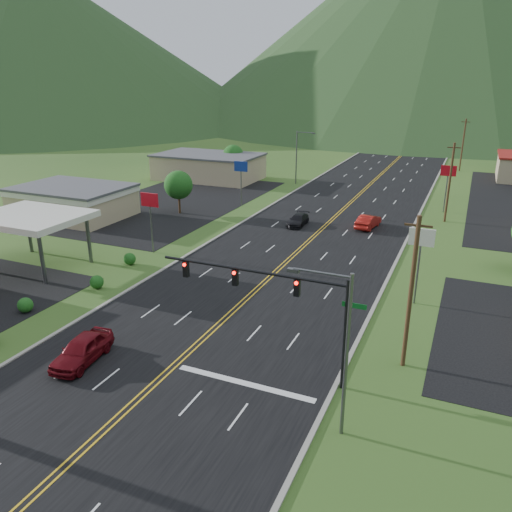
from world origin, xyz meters
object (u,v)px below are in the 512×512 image
at_px(streetlight_east, 341,345).
at_px(car_red_near, 82,350).
at_px(streetlight_west, 298,154).
at_px(car_red_far, 368,222).
at_px(car_dark_mid, 298,220).
at_px(gas_canopy, 31,218).
at_px(traffic_signal, 281,295).

height_order(streetlight_east, car_red_near, streetlight_east).
xyz_separation_m(streetlight_west, car_red_far, (16.72, -21.86, -4.36)).
bearing_deg(car_dark_mid, streetlight_east, -68.97).
relative_size(car_red_near, car_dark_mid, 1.09).
relative_size(gas_canopy, car_red_far, 2.01).
bearing_deg(traffic_signal, car_red_far, 92.42).
bearing_deg(streetlight_west, streetlight_east, -69.14).
xyz_separation_m(streetlight_west, car_dark_mid, (8.46, -24.29, -4.51)).
height_order(streetlight_east, car_red_far, streetlight_east).
relative_size(streetlight_east, gas_canopy, 0.90).
bearing_deg(car_red_far, streetlight_east, 107.35).
height_order(gas_canopy, car_red_near, gas_canopy).
relative_size(traffic_signal, car_red_far, 2.64).
bearing_deg(streetlight_east, gas_canopy, 160.12).
xyz_separation_m(traffic_signal, car_dark_mid, (-9.70, 31.71, -4.66)).
bearing_deg(car_red_far, car_red_near, 82.43).
relative_size(streetlight_west, car_dark_mid, 1.95).
xyz_separation_m(streetlight_west, gas_canopy, (-10.32, -48.00, -0.31)).
height_order(traffic_signal, car_red_near, traffic_signal).
height_order(streetlight_east, gas_canopy, streetlight_east).
bearing_deg(car_red_far, traffic_signal, 100.63).
height_order(gas_canopy, car_dark_mid, gas_canopy).
xyz_separation_m(traffic_signal, streetlight_east, (4.70, -4.00, -0.15)).
relative_size(traffic_signal, car_red_near, 2.59).
distance_m(traffic_signal, car_red_near, 13.58).
xyz_separation_m(gas_canopy, car_red_far, (27.04, 26.14, -4.05)).
relative_size(gas_canopy, car_dark_mid, 2.17).
distance_m(traffic_signal, car_dark_mid, 33.49).
height_order(traffic_signal, car_red_far, traffic_signal).
height_order(streetlight_west, car_red_far, streetlight_west).
height_order(car_dark_mid, car_red_far, car_red_far).
distance_m(streetlight_west, car_red_far, 27.86).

